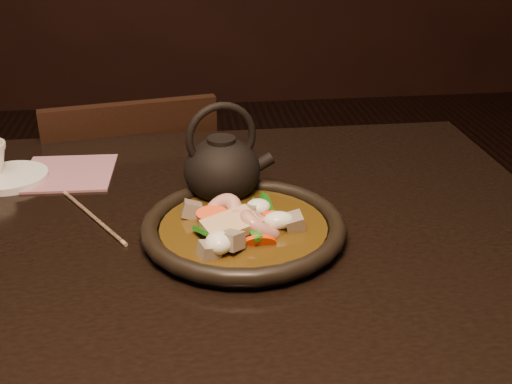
{
  "coord_description": "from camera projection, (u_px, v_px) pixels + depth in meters",
  "views": [
    {
      "loc": [
        0.21,
        -0.84,
        1.22
      ],
      "look_at": [
        0.32,
        0.04,
        0.8
      ],
      "focal_mm": 45.0,
      "sensor_mm": 36.0,
      "label": 1
    }
  ],
  "objects": [
    {
      "name": "stirfry",
      "position": [
        242.0,
        226.0,
        0.94
      ],
      "size": [
        0.18,
        0.17,
        0.06
      ],
      "color": "#3E290B",
      "rests_on": "plate"
    },
    {
      "name": "chopsticks",
      "position": [
        93.0,
        217.0,
        1.0
      ],
      "size": [
        0.12,
        0.19,
        0.01
      ],
      "rotation": [
        0.0,
        0.0,
        0.54
      ],
      "color": "#A37F5D",
      "rests_on": "table"
    },
    {
      "name": "chair",
      "position": [
        136.0,
        234.0,
        1.58
      ],
      "size": [
        0.45,
        0.45,
        0.82
      ],
      "rotation": [
        0.0,
        0.0,
        3.32
      ],
      "color": "black",
      "rests_on": "floor"
    },
    {
      "name": "napkin",
      "position": [
        68.0,
        173.0,
        1.16
      ],
      "size": [
        0.17,
        0.17,
        0.0
      ],
      "primitive_type": "cube",
      "rotation": [
        0.0,
        0.0,
        -0.04
      ],
      "color": "#A0626D",
      "rests_on": "table"
    },
    {
      "name": "teapot",
      "position": [
        222.0,
        167.0,
        1.03
      ],
      "size": [
        0.15,
        0.12,
        0.17
      ],
      "rotation": [
        0.0,
        0.0,
        0.21
      ],
      "color": "black",
      "rests_on": "table"
    },
    {
      "name": "saucer_right",
      "position": [
        11.0,
        178.0,
        1.13
      ],
      "size": [
        0.13,
        0.13,
        0.01
      ],
      "primitive_type": "cylinder",
      "color": "white",
      "rests_on": "table"
    },
    {
      "name": "plate",
      "position": [
        244.0,
        228.0,
        0.94
      ],
      "size": [
        0.3,
        0.3,
        0.03
      ],
      "color": "black",
      "rests_on": "table"
    },
    {
      "name": "table",
      "position": [
        49.0,
        290.0,
        0.96
      ],
      "size": [
        1.6,
        0.9,
        0.75
      ],
      "color": "black",
      "rests_on": "floor"
    }
  ]
}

